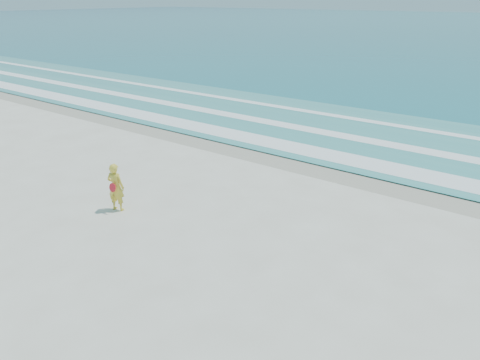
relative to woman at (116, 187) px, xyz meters
The scene contains 7 objects.
ground 3.04m from the woman, 37.56° to the right, with size 400.00×400.00×0.00m, color silver.
wet_sand 7.61m from the woman, 72.02° to the left, with size 400.00×2.40×0.00m, color #B2A893.
shallow 12.44m from the woman, 79.16° to the left, with size 400.00×10.00×0.01m, color #59B7AD.
foam_near 8.84m from the woman, 74.63° to the left, with size 400.00×1.40×0.01m, color white.
foam_mid 11.66m from the woman, 78.42° to the left, with size 400.00×0.90×0.01m, color white.
foam_far 14.90m from the woman, 80.97° to the left, with size 400.00×0.60×0.01m, color white.
woman is the anchor object (origin of this frame).
Camera 1 is at (8.47, -6.17, 6.07)m, focal length 35.00 mm.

